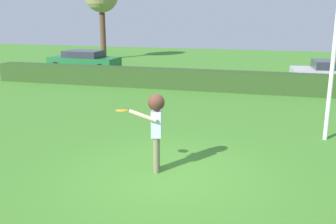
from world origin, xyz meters
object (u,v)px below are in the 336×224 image
Objects in this scene: frisbee at (122,110)px; parked_car_green at (84,60)px; person at (156,121)px; parked_car_silver at (336,72)px.

frisbee reaches higher than parked_car_green.
person is 0.42× the size of parked_car_green.
parked_car_green is 0.99× the size of parked_car_silver.
parked_car_silver is (14.10, -1.33, 0.00)m from parked_car_green.
parked_car_green is 14.17m from parked_car_silver.
parked_car_green is (-7.94, 13.83, -0.74)m from frisbee.
person is 0.80m from frisbee.
person is 13.47m from parked_car_silver.
frisbee is at bearing -166.30° from person.
parked_car_green is at bearing 119.87° from frisbee.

